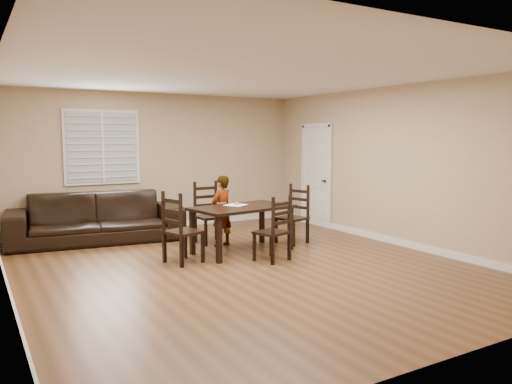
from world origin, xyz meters
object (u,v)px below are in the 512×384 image
Objects in this scene: dining_table at (242,212)px; donut at (237,204)px; child at (222,211)px; chair_near at (208,214)px; chair_left at (176,232)px; sofa at (97,218)px; chair_far at (278,232)px; chair_right at (297,216)px.

donut is at bearing 83.66° from dining_table.
child reaches higher than donut.
chair_near is 1.60m from chair_left.
chair_near is 1.95m from sofa.
chair_near is 1.08× the size of chair_far.
donut is (0.08, -0.39, 0.16)m from child.
dining_table is 1.61× the size of chair_left.
dining_table is at bearing -95.55° from chair_right.
chair_left reaches higher than dining_table.
chair_far reaches higher than sofa.
sofa is at bearing 0.57° from chair_left.
chair_far is at bearing 78.47° from child.
donut is (0.14, -0.83, 0.28)m from chair_near.
sofa is (-1.74, 1.42, -0.17)m from child.
chair_far is 0.82× the size of child.
donut reaches higher than dining_table.
chair_right is (1.19, 0.20, -0.19)m from dining_table.
chair_right is at bearing -153.00° from chair_far.
child is (-0.09, 0.57, -0.05)m from dining_table.
chair_far is at bearing -81.24° from donut.
chair_left is at bearing -134.34° from chair_near.
chair_far reaches higher than donut.
chair_far is at bearing -84.29° from chair_near.
donut is (1.19, 0.38, 0.28)m from chair_left.
child is (0.06, -0.44, 0.11)m from chair_near.
chair_left is at bearing -179.29° from dining_table.
chair_far is 10.44× the size of donut.
child is at bearing 101.73° from donut.
chair_left reaches higher than sofa.
chair_right is 1.34m from child.
chair_far is at bearing -88.78° from dining_table.
donut is at bearing 80.61° from child.
chair_near is 1.01× the size of chair_left.
dining_table is 1.59× the size of chair_near.
chair_near is at bearing -103.87° from child.
chair_left is 11.18× the size of donut.
chair_near is at bearing -22.84° from sofa.
child reaches higher than chair_near.
chair_near is 0.36× the size of sofa.
chair_near is 0.88m from donut.
chair_right is at bearing 142.91° from child.
chair_right is 1.24m from donut.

